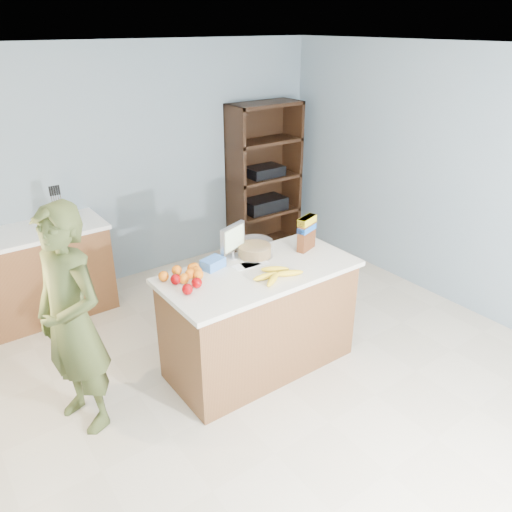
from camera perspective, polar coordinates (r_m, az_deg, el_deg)
floor at (r=4.18m, az=2.92°, el=-14.20°), size 4.50×5.00×0.02m
walls at (r=3.38m, az=3.53°, el=7.97°), size 4.52×5.02×2.51m
counter_peninsula at (r=4.12m, az=0.41°, el=-7.61°), size 1.56×0.76×0.90m
back_cabinet at (r=5.24m, az=-23.14°, el=-1.75°), size 1.24×0.62×0.90m
shelving_unit at (r=6.29m, az=0.68°, el=8.74°), size 0.90×0.40×1.80m
person at (r=3.58m, az=-20.32°, el=-7.08°), size 0.57×0.70×1.66m
knife_block at (r=5.04m, az=-21.62°, el=4.51°), size 0.12×0.10×0.31m
envelopes at (r=3.96m, az=-0.62°, el=-0.98°), size 0.30×0.15×0.00m
bananas at (r=3.76m, az=2.28°, el=-2.13°), size 0.40×0.29×0.05m
apples at (r=3.63m, az=-7.94°, el=-3.16°), size 0.18×0.26×0.08m
oranges at (r=3.79m, az=-7.88°, el=-1.89°), size 0.34×0.24×0.08m
blue_carton at (r=3.91m, az=-4.95°, el=-0.85°), size 0.20×0.16×0.08m
salad_bowl at (r=4.09m, az=-0.15°, el=0.78°), size 0.30×0.30×0.13m
tv at (r=4.03m, az=-2.66°, el=1.91°), size 0.28×0.13×0.28m
cereal_box at (r=4.18m, az=5.82°, el=2.89°), size 0.21×0.13×0.29m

